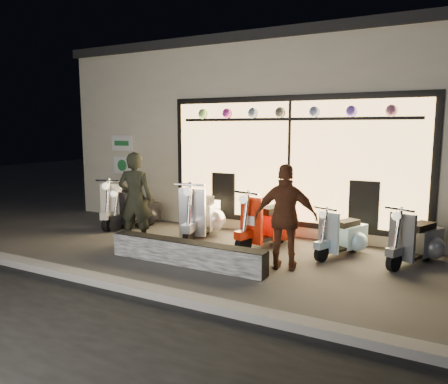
# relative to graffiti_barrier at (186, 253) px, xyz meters

# --- Properties ---
(ground) EXTENTS (40.00, 40.00, 0.00)m
(ground) POSITION_rel_graffiti_barrier_xyz_m (0.01, 0.65, -0.20)
(ground) COLOR #383533
(ground) RESTS_ON ground
(kerb) EXTENTS (40.00, 0.25, 0.12)m
(kerb) POSITION_rel_graffiti_barrier_xyz_m (0.01, -1.35, -0.14)
(kerb) COLOR slate
(kerb) RESTS_ON ground
(shop_building) EXTENTS (10.20, 6.23, 4.20)m
(shop_building) POSITION_rel_graffiti_barrier_xyz_m (0.01, 5.63, 1.90)
(shop_building) COLOR beige
(shop_building) RESTS_ON ground
(graffiti_barrier) EXTENTS (2.81, 0.28, 0.40)m
(graffiti_barrier) POSITION_rel_graffiti_barrier_xyz_m (0.00, 0.00, 0.00)
(graffiti_barrier) COLOR black
(graffiti_barrier) RESTS_ON ground
(scooter_silver) EXTENTS (0.77, 1.62, 1.15)m
(scooter_silver) POSITION_rel_graffiti_barrier_xyz_m (-0.73, 1.71, 0.26)
(scooter_silver) COLOR black
(scooter_silver) RESTS_ON ground
(scooter_red) EXTENTS (0.75, 1.50, 1.07)m
(scooter_red) POSITION_rel_graffiti_barrier_xyz_m (0.76, 1.76, 0.23)
(scooter_red) COLOR black
(scooter_red) RESTS_ON ground
(scooter_black) EXTENTS (0.67, 1.24, 0.89)m
(scooter_black) POSITION_rel_graffiti_barrier_xyz_m (-2.44, 1.83, 0.16)
(scooter_black) COLOR black
(scooter_black) RESTS_ON ground
(scooter_cream) EXTENTS (0.76, 1.50, 1.07)m
(scooter_cream) POSITION_rel_graffiti_barrier_xyz_m (-3.01, 1.90, 0.23)
(scooter_cream) COLOR black
(scooter_cream) RESTS_ON ground
(scooter_blue) EXTENTS (0.70, 1.21, 0.88)m
(scooter_blue) POSITION_rel_graffiti_barrier_xyz_m (2.15, 1.81, 0.15)
(scooter_blue) COLOR black
(scooter_blue) RESTS_ON ground
(scooter_grey) EXTENTS (0.79, 1.31, 0.96)m
(scooter_grey) POSITION_rel_graffiti_barrier_xyz_m (3.32, 1.91, 0.18)
(scooter_grey) COLOR black
(scooter_grey) RESTS_ON ground
(man) EXTENTS (0.76, 0.64, 1.79)m
(man) POSITION_rel_graffiti_barrier_xyz_m (-1.54, 0.60, 0.69)
(man) COLOR black
(man) RESTS_ON ground
(woman) EXTENTS (1.05, 0.63, 1.68)m
(woman) POSITION_rel_graffiti_barrier_xyz_m (1.50, 0.57, 0.64)
(woman) COLOR #5B301C
(woman) RESTS_ON ground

